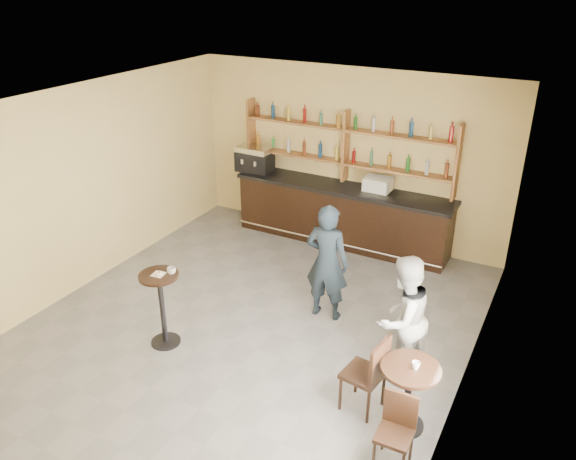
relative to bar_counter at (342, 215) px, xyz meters
The scene contains 23 objects.
floor 3.20m from the bar_counter, 91.35° to the right, with size 7.00×7.00×0.00m, color slate.
ceiling 4.11m from the bar_counter, 91.35° to the right, with size 7.00×7.00×0.00m, color white.
wall_back 1.10m from the bar_counter, 102.00° to the left, with size 7.00×7.00×0.00m, color #DDC27D.
wall_front 6.73m from the bar_counter, 90.64° to the right, with size 7.00×7.00×0.00m, color #DDC27D.
wall_left 4.52m from the bar_counter, 134.30° to the right, with size 7.00×7.00×0.00m, color #DDC27D.
wall_right 4.42m from the bar_counter, 47.12° to the right, with size 7.00×7.00×0.00m, color #DDC27D.
window_pane 5.36m from the bar_counter, 56.13° to the right, with size 2.00×2.00×0.00m, color white.
window_frame 5.36m from the bar_counter, 56.19° to the right, with size 0.04×1.70×2.10m, color black, non-canonical shape.
shelf_unit 1.27m from the bar_counter, 108.68° to the left, with size 4.00×0.26×1.40m, color brown, non-canonical shape.
liquor_bottles 1.44m from the bar_counter, 108.68° to the left, with size 3.68×0.10×1.00m, color #8C5919, non-canonical shape.
bar_counter is the anchor object (origin of this frame).
espresso_machine 2.04m from the bar_counter, behind, with size 0.68×0.43×0.48m, color black, non-canonical shape.
pastry_case 0.96m from the bar_counter, ahead, with size 0.47×0.38×0.28m, color silver, non-canonical shape.
pedestal_table 4.16m from the bar_counter, 102.32° to the right, with size 0.53×0.53×1.09m, color black, non-canonical shape.
napkin 4.19m from the bar_counter, 102.32° to the right, with size 0.16×0.16×0.00m, color white.
donut 4.20m from the bar_counter, 102.16° to the right, with size 0.11×0.11×0.04m, color #CE904B.
cup_pedestal 4.07m from the bar_counter, 100.68° to the right, with size 0.11×0.11×0.09m, color white.
man_main 2.52m from the bar_counter, 71.84° to the right, with size 0.65×0.43×1.79m, color black.
cafe_table 4.73m from the bar_counter, 57.72° to the right, with size 0.66×0.66×0.83m, color black, non-canonical shape.
cup_cafe 4.77m from the bar_counter, 57.21° to the right, with size 0.09×0.09×0.08m, color white.
chair_west 4.42m from the bar_counter, 63.42° to the right, with size 0.43×0.43×1.00m, color black, non-canonical shape.
chair_south 5.27m from the bar_counter, 60.75° to the right, with size 0.36×0.36×0.84m, color black, non-canonical shape.
patron_second 3.83m from the bar_counter, 55.74° to the right, with size 0.82×0.64×1.68m, color gray.
Camera 1 is at (3.72, -5.74, 4.78)m, focal length 35.00 mm.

